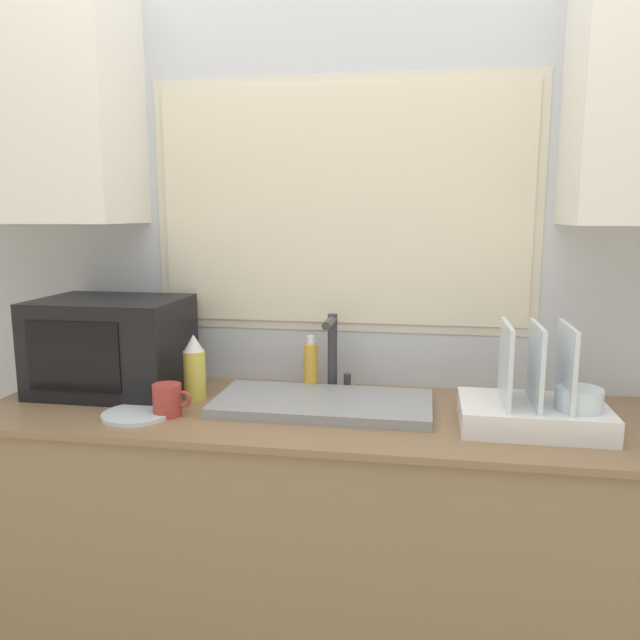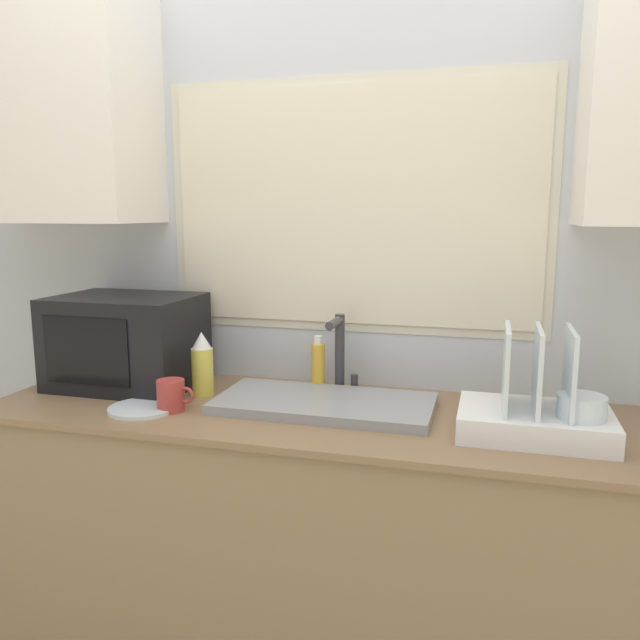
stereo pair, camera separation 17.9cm
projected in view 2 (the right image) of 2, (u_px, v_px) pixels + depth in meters
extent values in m
cube|color=#8C7251|center=(327.00, 550.00, 1.94)|extent=(2.05, 0.61, 0.87)
cube|color=#846647|center=(328.00, 414.00, 1.87)|extent=(2.08, 0.64, 0.02)
cube|color=silver|center=(353.00, 264.00, 2.11)|extent=(6.00, 0.06, 2.60)
cube|color=beige|center=(352.00, 207.00, 2.05)|extent=(1.28, 0.01, 0.83)
cube|color=beige|center=(352.00, 207.00, 2.05)|extent=(1.22, 0.01, 0.77)
cube|color=white|center=(58.00, 108.00, 2.10)|extent=(0.63, 0.32, 0.76)
cube|color=gray|center=(324.00, 403.00, 1.88)|extent=(0.65, 0.32, 0.03)
cylinder|color=#333338|center=(340.00, 353.00, 2.05)|extent=(0.03, 0.03, 0.26)
cylinder|color=#333338|center=(335.00, 323.00, 1.96)|extent=(0.03, 0.14, 0.03)
cylinder|color=#333338|center=(354.00, 383.00, 2.05)|extent=(0.02, 0.02, 0.06)
cube|color=black|center=(127.00, 341.00, 2.12)|extent=(0.47, 0.34, 0.31)
cube|color=black|center=(86.00, 351.00, 1.96)|extent=(0.30, 0.01, 0.22)
cube|color=white|center=(534.00, 423.00, 1.65)|extent=(0.39, 0.27, 0.07)
cube|color=silver|center=(506.00, 368.00, 1.65)|extent=(0.01, 0.22, 0.22)
cube|color=silver|center=(537.00, 370.00, 1.63)|extent=(0.01, 0.22, 0.22)
cube|color=silver|center=(570.00, 372.00, 1.61)|extent=(0.01, 0.22, 0.22)
cylinder|color=silver|center=(582.00, 407.00, 1.57)|extent=(0.12, 0.12, 0.06)
cylinder|color=#D8CC4C|center=(203.00, 372.00, 2.01)|extent=(0.07, 0.07, 0.15)
cone|color=silver|center=(201.00, 340.00, 2.00)|extent=(0.06, 0.06, 0.05)
cylinder|color=gold|center=(318.00, 368.00, 2.06)|extent=(0.05, 0.05, 0.16)
cylinder|color=white|center=(318.00, 340.00, 2.04)|extent=(0.03, 0.03, 0.03)
cylinder|color=#A53833|center=(171.00, 395.00, 1.86)|extent=(0.08, 0.08, 0.09)
torus|color=#A53833|center=(186.00, 395.00, 1.84)|extent=(0.05, 0.01, 0.05)
cylinder|color=silver|center=(142.00, 409.00, 1.86)|extent=(0.20, 0.20, 0.01)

